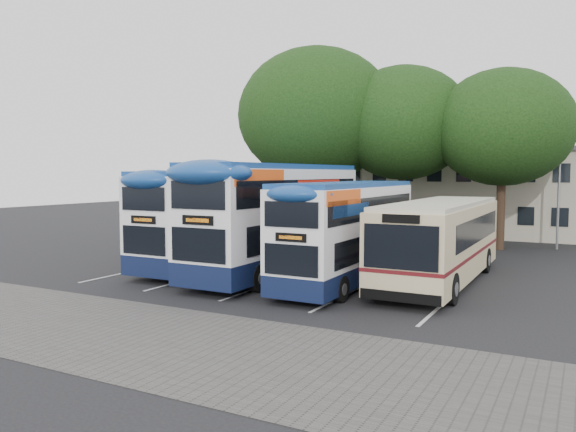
% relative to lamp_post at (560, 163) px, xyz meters
% --- Properties ---
extents(ground, '(120.00, 120.00, 0.00)m').
position_rel_lamp_post_xyz_m(ground, '(-6.00, -19.97, -5.08)').
color(ground, black).
rests_on(ground, ground).
extents(paving_strip, '(40.00, 6.00, 0.01)m').
position_rel_lamp_post_xyz_m(paving_strip, '(-8.00, -24.97, -5.08)').
color(paving_strip, '#595654').
rests_on(paving_strip, ground).
extents(bay_lines, '(14.12, 11.00, 0.01)m').
position_rel_lamp_post_xyz_m(bay_lines, '(-9.75, -14.97, -5.08)').
color(bay_lines, silver).
rests_on(bay_lines, ground).
extents(depot_building, '(32.40, 8.40, 6.20)m').
position_rel_lamp_post_xyz_m(depot_building, '(-6.00, 7.02, -1.93)').
color(depot_building, beige).
rests_on(depot_building, ground).
extents(lamp_post, '(0.25, 1.05, 9.06)m').
position_rel_lamp_post_xyz_m(lamp_post, '(0.00, 0.00, 0.00)').
color(lamp_post, gray).
rests_on(lamp_post, ground).
extents(tree_left, '(10.31, 10.31, 12.68)m').
position_rel_lamp_post_xyz_m(tree_left, '(-14.41, -2.72, 3.21)').
color(tree_left, black).
rests_on(tree_left, ground).
extents(tree_mid, '(8.40, 8.40, 11.20)m').
position_rel_lamp_post_xyz_m(tree_mid, '(-8.90, -1.61, 2.53)').
color(tree_mid, black).
rests_on(tree_mid, ground).
extents(tree_right, '(7.97, 7.97, 10.52)m').
position_rel_lamp_post_xyz_m(tree_right, '(-2.97, -1.65, 2.03)').
color(tree_right, black).
rests_on(tree_right, ground).
extents(bus_dd_left, '(2.65, 10.93, 4.55)m').
position_rel_lamp_post_xyz_m(bus_dd_left, '(-14.02, -14.08, -2.58)').
color(bus_dd_left, '#101A3E').
rests_on(bus_dd_left, ground).
extents(bus_dd_mid, '(2.84, 11.69, 4.87)m').
position_rel_lamp_post_xyz_m(bus_dd_mid, '(-10.61, -14.65, -2.40)').
color(bus_dd_mid, '#101A3E').
rests_on(bus_dd_mid, ground).
extents(bus_dd_right, '(2.40, 9.89, 4.12)m').
position_rel_lamp_post_xyz_m(bus_dd_right, '(-7.00, -15.35, -2.82)').
color(bus_dd_right, '#101A3E').
rests_on(bus_dd_right, ground).
extents(bus_single, '(2.85, 11.19, 3.34)m').
position_rel_lamp_post_xyz_m(bus_single, '(-3.73, -13.33, -3.19)').
color(bus_single, beige).
rests_on(bus_single, ground).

